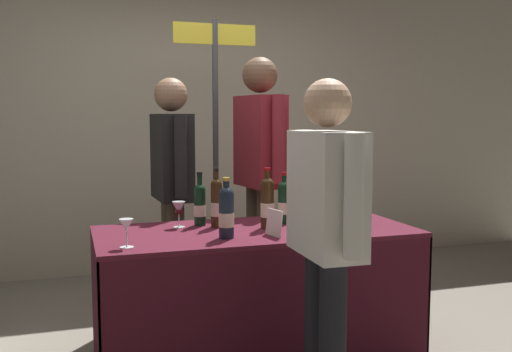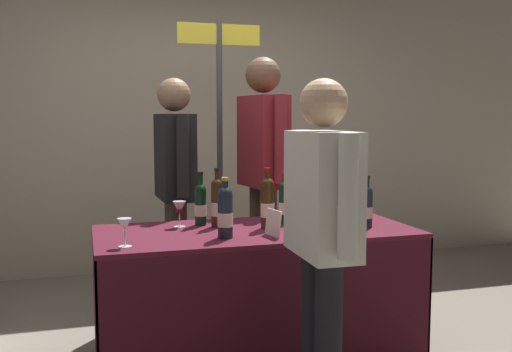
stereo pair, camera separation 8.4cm
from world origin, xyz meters
name	(u,v)px [view 2 (the right image)]	position (x,y,z in m)	size (l,w,h in m)	color
back_partition	(189,120)	(0.00, 2.15, 1.34)	(7.43, 0.12, 2.68)	#B2A893
tasting_table	(256,268)	(0.00, 0.00, 0.53)	(1.77, 0.78, 0.75)	#4C1423
featured_wine_bottle	(268,202)	(0.07, 0.01, 0.90)	(0.08, 0.08, 0.34)	#38230F
display_bottle_0	(360,197)	(0.72, 0.17, 0.88)	(0.08, 0.08, 0.31)	#38230F
display_bottle_1	(312,204)	(0.31, -0.08, 0.89)	(0.07, 0.07, 0.33)	#38230F
display_bottle_2	(285,202)	(0.21, 0.12, 0.88)	(0.07, 0.07, 0.30)	black
display_bottle_3	(366,205)	(0.62, -0.12, 0.87)	(0.07, 0.07, 0.30)	#192333
display_bottle_4	(217,202)	(-0.19, 0.13, 0.89)	(0.07, 0.07, 0.34)	#38230F
display_bottle_5	(342,197)	(0.56, 0.07, 0.90)	(0.08, 0.08, 0.35)	black
display_bottle_6	(225,211)	(-0.22, -0.18, 0.89)	(0.08, 0.08, 0.32)	#192333
display_bottle_7	(329,209)	(0.34, -0.24, 0.89)	(0.07, 0.07, 0.33)	#38230F
display_bottle_8	(201,203)	(-0.27, 0.21, 0.88)	(0.07, 0.07, 0.31)	black
wine_glass_near_vendor	(125,226)	(-0.73, -0.24, 0.85)	(0.07, 0.07, 0.14)	silver
wine_glass_mid	(301,201)	(0.37, 0.26, 0.85)	(0.08, 0.08, 0.14)	silver
wine_glass_near_taster	(179,208)	(-0.40, 0.19, 0.86)	(0.08, 0.08, 0.15)	silver
brochure_stand	(273,223)	(0.03, -0.20, 0.82)	(0.14, 0.01, 0.14)	silver
vendor_presenter	(263,158)	(0.28, 0.78, 1.09)	(0.27, 0.61, 1.78)	#4C4233
vendor_assistant	(175,174)	(-0.32, 0.85, 0.99)	(0.23, 0.63, 1.64)	#4C4233
taster_foreground_right	(322,221)	(0.08, -0.74, 0.92)	(0.22, 0.61, 1.54)	black
booth_signpost	(220,127)	(0.07, 1.20, 1.30)	(0.62, 0.04, 2.09)	#47474C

